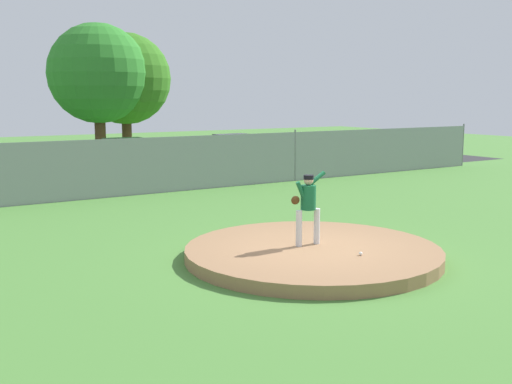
{
  "coord_description": "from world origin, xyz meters",
  "views": [
    {
      "loc": [
        -7.67,
        -9.77,
        3.34
      ],
      "look_at": [
        -0.23,
        1.83,
        1.2
      ],
      "focal_mm": 42.57,
      "sensor_mm": 36.0,
      "label": 1
    }
  ],
  "objects_px": {
    "parked_car_silver": "(129,159)",
    "pitcher_youth": "(308,202)",
    "baseball": "(361,254)",
    "parked_car_burgundy": "(241,153)",
    "traffic_cone_orange": "(50,182)"
  },
  "relations": [
    {
      "from": "pitcher_youth",
      "to": "baseball",
      "type": "height_order",
      "value": "pitcher_youth"
    },
    {
      "from": "traffic_cone_orange",
      "to": "parked_car_burgundy",
      "type": "bearing_deg",
      "value": 8.69
    },
    {
      "from": "parked_car_burgundy",
      "to": "traffic_cone_orange",
      "type": "height_order",
      "value": "parked_car_burgundy"
    },
    {
      "from": "pitcher_youth",
      "to": "baseball",
      "type": "relative_size",
      "value": 21.1
    },
    {
      "from": "baseball",
      "to": "traffic_cone_orange",
      "type": "height_order",
      "value": "traffic_cone_orange"
    },
    {
      "from": "parked_car_silver",
      "to": "pitcher_youth",
      "type": "bearing_deg",
      "value": -96.09
    },
    {
      "from": "pitcher_youth",
      "to": "traffic_cone_orange",
      "type": "relative_size",
      "value": 2.84
    },
    {
      "from": "baseball",
      "to": "parked_car_burgundy",
      "type": "height_order",
      "value": "parked_car_burgundy"
    },
    {
      "from": "parked_car_silver",
      "to": "traffic_cone_orange",
      "type": "relative_size",
      "value": 7.9
    },
    {
      "from": "parked_car_burgundy",
      "to": "baseball",
      "type": "bearing_deg",
      "value": -113.18
    },
    {
      "from": "baseball",
      "to": "traffic_cone_orange",
      "type": "bearing_deg",
      "value": 99.74
    },
    {
      "from": "pitcher_youth",
      "to": "traffic_cone_orange",
      "type": "bearing_deg",
      "value": 99.11
    },
    {
      "from": "parked_car_burgundy",
      "to": "pitcher_youth",
      "type": "bearing_deg",
      "value": -116.15
    },
    {
      "from": "baseball",
      "to": "parked_car_silver",
      "type": "bearing_deg",
      "value": 85.73
    },
    {
      "from": "parked_car_burgundy",
      "to": "traffic_cone_orange",
      "type": "relative_size",
      "value": 7.99
    }
  ]
}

